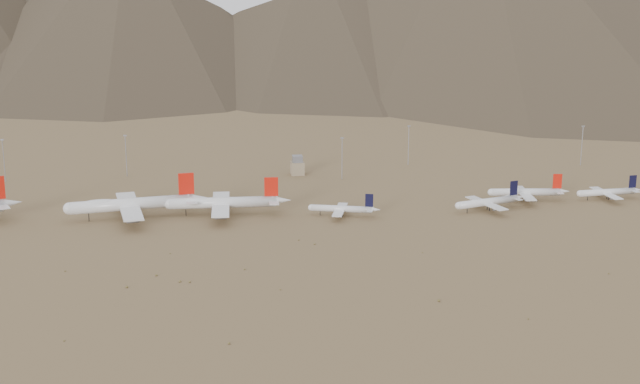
{
  "coord_description": "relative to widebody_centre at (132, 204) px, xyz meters",
  "views": [
    {
      "loc": [
        -31.43,
        -410.01,
        124.45
      ],
      "look_at": [
        31.21,
        30.0,
        11.56
      ],
      "focal_mm": 50.0,
      "sensor_mm": 36.0,
      "label": 1
    }
  ],
  "objects": [
    {
      "name": "mast_far_east",
      "position": [
        278.51,
        86.5,
        6.7
      ],
      "size": [
        2.0,
        0.6,
        25.7
      ],
      "color": "gray",
      "rests_on": "ground"
    },
    {
      "name": "ground",
      "position": [
        64.41,
        -34.99,
        -7.5
      ],
      "size": [
        3000.0,
        3000.0,
        0.0
      ],
      "primitive_type": "plane",
      "color": "olive",
      "rests_on": "ground"
    },
    {
      "name": "mast_far_west",
      "position": [
        -79.94,
        91.81,
        6.7
      ],
      "size": [
        2.0,
        0.6,
        25.7
      ],
      "color": "gray",
      "rests_on": "ground"
    },
    {
      "name": "desert_scrub",
      "position": [
        42.56,
        -109.68,
        -7.17
      ],
      "size": [
        437.32,
        174.44,
        0.91
      ],
      "color": "brown",
      "rests_on": "ground"
    },
    {
      "name": "mast_east",
      "position": [
        168.47,
        102.84,
        6.7
      ],
      "size": [
        2.0,
        0.6,
        25.7
      ],
      "color": "gray",
      "rests_on": "ground"
    },
    {
      "name": "narrowbody_d",
      "position": [
        256.84,
        1.45,
        -3.3
      ],
      "size": [
        39.2,
        28.17,
        12.93
      ],
      "rotation": [
        0.0,
        0.0,
        0.06
      ],
      "color": "white",
      "rests_on": "ground"
    },
    {
      "name": "narrowbody_a",
      "position": [
        106.54,
        -11.87,
        -3.48
      ],
      "size": [
        36.42,
        27.02,
        12.37
      ],
      "rotation": [
        0.0,
        0.0,
        -0.29
      ],
      "color": "white",
      "rests_on": "ground"
    },
    {
      "name": "control_tower",
      "position": [
        94.41,
        85.01,
        -2.18
      ],
      "size": [
        8.0,
        8.0,
        12.0
      ],
      "color": "gray",
      "rests_on": "ground"
    },
    {
      "name": "narrowbody_c",
      "position": [
        211.54,
        5.15,
        -2.67
      ],
      "size": [
        45.02,
        32.61,
        14.89
      ],
      "rotation": [
        0.0,
        0.0,
        -0.12
      ],
      "color": "white",
      "rests_on": "ground"
    },
    {
      "name": "widebody_east",
      "position": [
        46.07,
        -0.45,
        -0.83
      ],
      "size": [
        65.21,
        50.09,
        19.36
      ],
      "rotation": [
        0.0,
        0.0,
        -0.05
      ],
      "color": "white",
      "rests_on": "ground"
    },
    {
      "name": "mast_centre",
      "position": [
        119.49,
        69.07,
        6.7
      ],
      "size": [
        2.0,
        0.6,
        25.7
      ],
      "color": "gray",
      "rests_on": "ground"
    },
    {
      "name": "narrowbody_b",
      "position": [
        184.49,
        -10.96,
        -2.87
      ],
      "size": [
        41.95,
        31.14,
        14.27
      ],
      "rotation": [
        0.0,
        0.0,
        0.3
      ],
      "color": "white",
      "rests_on": "ground"
    },
    {
      "name": "mast_west",
      "position": [
        -9.11,
        95.11,
        6.7
      ],
      "size": [
        2.0,
        0.6,
        25.7
      ],
      "color": "gray",
      "rests_on": "ground"
    },
    {
      "name": "widebody_centre",
      "position": [
        0.0,
        0.0,
        0.0
      ],
      "size": [
        72.9,
        56.73,
        21.75
      ],
      "rotation": [
        0.0,
        0.0,
        0.14
      ],
      "color": "white",
      "rests_on": "ground"
    }
  ]
}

